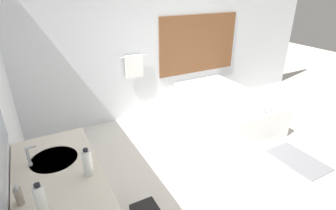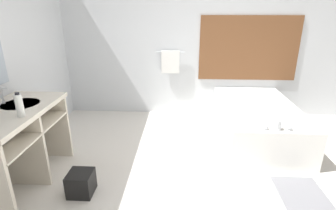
% 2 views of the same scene
% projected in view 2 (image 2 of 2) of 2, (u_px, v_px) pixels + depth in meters
% --- Properties ---
extents(ground_plane, '(16.00, 16.00, 0.00)m').
position_uv_depth(ground_plane, '(188.00, 185.00, 2.96)').
color(ground_plane, silver).
rests_on(ground_plane, ground).
extents(wall_back_with_blinds, '(7.40, 0.13, 2.70)m').
position_uv_depth(wall_back_with_blinds, '(190.00, 41.00, 4.58)').
color(wall_back_with_blinds, silver).
rests_on(wall_back_with_blinds, ground_plane).
extents(vanity_counter, '(0.67, 1.27, 0.90)m').
position_uv_depth(vanity_counter, '(16.00, 131.00, 2.79)').
color(vanity_counter, beige).
rests_on(vanity_counter, ground_plane).
extents(sink_faucet, '(0.09, 0.04, 0.18)m').
position_uv_depth(sink_faucet, '(2.00, 96.00, 2.84)').
color(sink_faucet, silver).
rests_on(sink_faucet, vanity_counter).
extents(bathtub, '(1.09, 1.88, 0.64)m').
position_uv_depth(bathtub, '(257.00, 120.00, 3.98)').
color(bathtub, white).
rests_on(bathtub, ground_plane).
extents(water_bottle_2, '(0.07, 0.07, 0.24)m').
position_uv_depth(water_bottle_2, '(19.00, 105.00, 2.48)').
color(water_bottle_2, silver).
rests_on(water_bottle_2, vanity_counter).
extents(waste_bin, '(0.26, 0.26, 0.25)m').
position_uv_depth(waste_bin, '(81.00, 183.00, 2.79)').
color(waste_bin, black).
rests_on(waste_bin, ground_plane).
extents(bath_mat, '(0.49, 0.78, 0.02)m').
position_uv_depth(bath_mat, '(305.00, 200.00, 2.72)').
color(bath_mat, slate).
rests_on(bath_mat, ground_plane).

